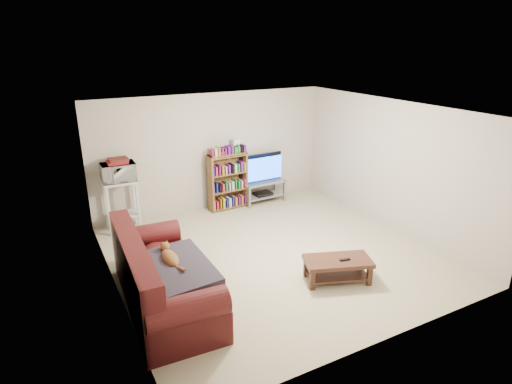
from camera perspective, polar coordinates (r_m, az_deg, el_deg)
floor at (r=7.23m, az=2.21°, el=-8.31°), size 5.00×5.00×0.00m
ceiling at (r=6.46m, az=2.49°, el=10.84°), size 5.00×5.00×0.00m
wall_back at (r=8.91m, az=-5.81°, el=5.34°), size 5.00×0.00×5.00m
wall_front at (r=4.93m, az=17.26°, el=-7.68°), size 5.00×0.00×5.00m
wall_left at (r=5.97m, az=-18.90°, el=-2.99°), size 0.00×5.00×5.00m
wall_right at (r=8.25m, az=17.55°, el=3.34°), size 0.00×5.00×5.00m
sofa at (r=5.95m, az=-12.90°, el=-11.68°), size 1.12×2.38×1.00m
blanket at (r=5.73m, az=-10.82°, el=-10.12°), size 0.95×1.20×0.19m
cat at (r=5.89m, az=-11.40°, el=-8.66°), size 0.29×0.65×0.19m
coffee_table at (r=6.50m, az=10.82°, el=-9.63°), size 1.08×0.79×0.35m
remote at (r=6.44m, az=11.77°, el=-8.81°), size 0.17×0.08×0.02m
tv_stand at (r=9.36m, az=0.92°, el=0.55°), size 0.97×0.47×0.48m
television at (r=9.22m, az=0.94°, el=3.19°), size 1.03×0.18×0.59m
dvd_player at (r=9.40m, az=0.92°, el=-0.22°), size 0.39×0.29×0.06m
bookshelf at (r=8.93m, az=-3.79°, el=1.55°), size 0.84×0.30×1.20m
shelf_clutter at (r=8.79m, az=-3.36°, el=5.94°), size 0.61×0.21×0.28m
microwave_stand at (r=8.28m, az=-17.51°, el=-0.84°), size 0.61×0.45×0.97m
microwave at (r=8.12m, az=-17.88°, el=2.55°), size 0.60×0.42×0.33m
game_boxes at (r=8.07m, az=-18.02°, el=3.83°), size 0.36×0.31×0.05m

